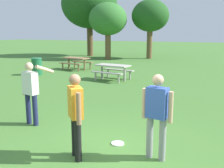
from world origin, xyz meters
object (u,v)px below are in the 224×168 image
object	(u,v)px
frisbee	(118,143)
picnic_table_far	(76,61)
picnic_table_near	(113,69)
trash_can_beside_table	(37,66)
person_catcher	(157,111)
tree_far_right	(150,16)
person_thrower	(31,89)
person_bystander	(76,111)
tree_broad_center	(108,19)
tree_tall_left	(89,5)

from	to	relation	value
frisbee	picnic_table_far	bearing A→B (deg)	126.69
picnic_table_near	trash_can_beside_table	xyz separation A→B (m)	(-4.53, -0.37, -0.08)
person_catcher	tree_far_right	size ratio (longest dim) A/B	0.32
picnic_table_far	tree_far_right	xyz separation A→B (m)	(2.19, 8.74, 3.17)
person_catcher	picnic_table_near	distance (m)	8.41
frisbee	picnic_table_near	xyz separation A→B (m)	(-3.30, 6.97, 0.55)
person_thrower	person_bystander	world-z (taller)	same
frisbee	trash_can_beside_table	bearing A→B (deg)	139.89
person_thrower	person_bystander	distance (m)	2.35
person_bystander	tree_broad_center	size ratio (longest dim) A/B	0.34
picnic_table_far	tree_broad_center	size ratio (longest dim) A/B	0.39
picnic_table_far	trash_can_beside_table	distance (m)	2.90
person_thrower	tree_broad_center	bearing A→B (deg)	108.75
person_catcher	tree_tall_left	size ratio (longest dim) A/B	0.22
picnic_table_near	tree_tall_left	world-z (taller)	tree_tall_left
trash_can_beside_table	tree_broad_center	world-z (taller)	tree_broad_center
picnic_table_near	tree_far_right	distance (m)	11.67
tree_tall_left	tree_far_right	world-z (taller)	tree_tall_left
person_bystander	trash_can_beside_table	bearing A→B (deg)	134.46
tree_broad_center	person_catcher	bearing A→B (deg)	-61.51
picnic_table_far	frisbee	bearing A→B (deg)	-53.31
person_catcher	tree_far_right	bearing A→B (deg)	107.22
person_thrower	person_catcher	xyz separation A→B (m)	(3.44, -0.50, -0.02)
person_catcher	person_bystander	size ratio (longest dim) A/B	1.00
person_bystander	tree_far_right	distance (m)	19.70
picnic_table_near	picnic_table_far	world-z (taller)	same
trash_can_beside_table	tree_broad_center	size ratio (longest dim) A/B	0.20
person_catcher	picnic_table_far	world-z (taller)	person_catcher
picnic_table_near	tree_far_right	bearing A→B (deg)	97.58
trash_can_beside_table	frisbee	bearing A→B (deg)	-40.11
person_thrower	tree_far_right	bearing A→B (deg)	97.19
picnic_table_near	tree_far_right	size ratio (longest dim) A/B	0.36
person_thrower	picnic_table_near	world-z (taller)	person_thrower
person_bystander	picnic_table_near	bearing A→B (deg)	109.82
picnic_table_far	trash_can_beside_table	bearing A→B (deg)	-107.15
person_thrower	tree_tall_left	world-z (taller)	tree_tall_left
picnic_table_near	picnic_table_far	bearing A→B (deg)	146.90
person_catcher	trash_can_beside_table	xyz separation A→B (m)	(-8.75, 6.90, -0.46)
person_thrower	tree_broad_center	size ratio (longest dim) A/B	0.34
tree_tall_left	tree_far_right	size ratio (longest dim) A/B	1.42
trash_can_beside_table	tree_far_right	size ratio (longest dim) A/B	0.19
frisbee	tree_broad_center	world-z (taller)	tree_broad_center
person_thrower	trash_can_beside_table	distance (m)	8.33
trash_can_beside_table	tree_far_right	world-z (taller)	tree_far_right
frisbee	person_thrower	bearing A→B (deg)	175.48
person_thrower	picnic_table_far	size ratio (longest dim) A/B	0.86
person_bystander	frisbee	world-z (taller)	person_bystander
person_thrower	tree_tall_left	bearing A→B (deg)	115.15
frisbee	tree_far_right	xyz separation A→B (m)	(-4.78, 18.10, 3.72)
person_thrower	frisbee	world-z (taller)	person_thrower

